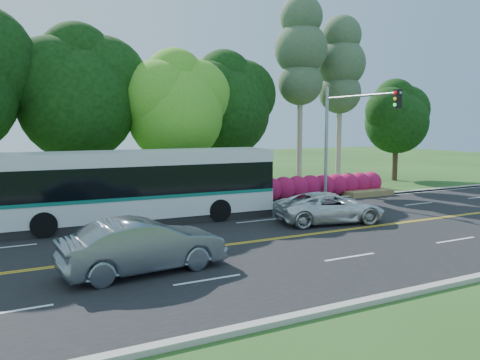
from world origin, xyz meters
name	(u,v)px	position (x,y,z in m)	size (l,w,h in m)	color
ground	(306,235)	(0.00, 0.00, 0.00)	(120.00, 120.00, 0.00)	#224A18
road	(306,235)	(0.00, 0.00, 0.01)	(60.00, 14.00, 0.02)	black
curb_north	(233,207)	(0.00, 7.15, 0.07)	(60.00, 0.30, 0.15)	#A9A599
curb_south	(445,284)	(0.00, -7.15, 0.07)	(60.00, 0.30, 0.15)	#A9A599
grass_verge	(220,203)	(0.00, 9.00, 0.05)	(60.00, 4.00, 0.10)	#224A18
lane_markings	(304,235)	(-0.09, 0.00, 0.02)	(57.60, 13.82, 0.00)	gold
tree_row	(118,90)	(-5.15, 12.13, 6.73)	(44.70, 9.10, 13.84)	black
bougainvillea_hedge	(326,186)	(7.18, 8.15, 0.72)	(9.50, 2.25, 1.50)	maroon
traffic_signal	(346,125)	(6.49, 5.40, 4.67)	(0.42, 6.10, 7.00)	#979A9F
transit_bus	(137,188)	(-5.82, 5.64, 1.73)	(13.28, 3.31, 3.45)	silver
sedan	(144,246)	(-7.52, -1.85, 0.88)	(1.82, 5.23, 1.72)	slate
suv	(330,207)	(2.53, 1.63, 0.75)	(2.42, 5.25, 1.46)	silver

